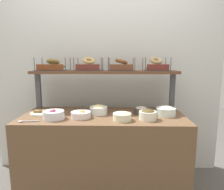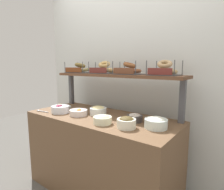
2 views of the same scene
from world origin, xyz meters
name	(u,v)px [view 1 (image 1 of 2)]	position (x,y,z in m)	size (l,w,h in m)	color
back_wall	(106,76)	(0.00, 0.55, 1.20)	(2.82, 0.06, 2.40)	silver
deli_counter	(104,154)	(0.00, 0.00, 0.42)	(1.62, 0.70, 0.85)	brown
shelf_riser_left	(39,91)	(-0.75, 0.27, 1.05)	(0.05, 0.05, 0.40)	#4C4C51
shelf_riser_right	(172,91)	(0.75, 0.27, 1.05)	(0.05, 0.05, 0.40)	#4C4C51
upper_shelf	(105,72)	(0.00, 0.27, 1.26)	(1.58, 0.32, 0.03)	brown
bowl_beet_salad	(54,115)	(-0.45, -0.16, 0.89)	(0.20, 0.20, 0.09)	white
bowl_potato_salad	(122,116)	(0.18, -0.18, 0.89)	(0.17, 0.17, 0.08)	#E9EBC7
bowl_chocolate_spread	(148,114)	(0.42, -0.15, 0.90)	(0.16, 0.16, 0.10)	white
bowl_fruit_salad	(81,114)	(-0.20, -0.11, 0.88)	(0.19, 0.19, 0.08)	white
bowl_tuna_salad	(141,110)	(0.39, 0.05, 0.89)	(0.15, 0.15, 0.08)	#3C3736
bowl_cream_cheese	(166,111)	(0.62, -0.01, 0.90)	(0.19, 0.19, 0.10)	white
bowl_egg_salad	(98,109)	(-0.05, 0.03, 0.90)	(0.18, 0.18, 0.10)	white
serving_plate_white	(41,113)	(-0.64, 0.02, 0.86)	(0.22, 0.22, 0.04)	white
serving_spoon_near_plate	(25,121)	(-0.68, -0.26, 0.86)	(0.18, 0.04, 0.01)	#B7B7BC
bagel_basket_everything	(53,66)	(-0.57, 0.27, 1.33)	(0.34, 0.26, 0.14)	#4C4C51
bagel_basket_plain	(89,66)	(-0.18, 0.28, 1.33)	(0.30, 0.24, 0.15)	#4C4C51
bagel_basket_cinnamon_raisin	(121,66)	(0.18, 0.27, 1.33)	(0.29, 0.26, 0.14)	#4C4C51
bagel_basket_sesame	(156,66)	(0.56, 0.28, 1.33)	(0.27, 0.24, 0.15)	#4C4C51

